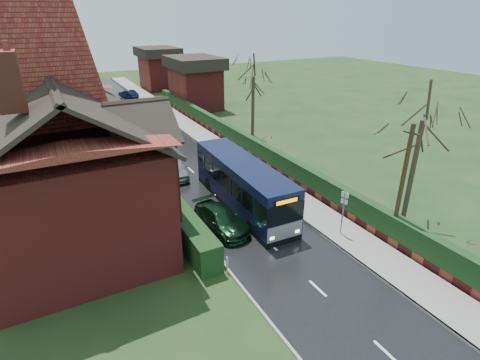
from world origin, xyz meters
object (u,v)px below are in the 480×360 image
car_green (221,219)px  telegraph_pole (401,188)px  brick_house (71,158)px  car_silver (175,168)px  bus_stop_sign (343,207)px  bus (243,185)px

car_green → telegraph_pole: telegraph_pole is taller
brick_house → car_silver: bearing=33.1°
car_green → telegraph_pole: (7.45, -5.80, 2.80)m
brick_house → car_silver: brick_house is taller
car_green → bus_stop_sign: 6.92m
car_silver → telegraph_pole: size_ratio=0.61×
bus → telegraph_pole: telegraph_pole is taller
car_green → bus_stop_sign: bearing=-40.3°
brick_house → telegraph_pole: brick_house is taller
telegraph_pole → car_green: bearing=134.6°
telegraph_pole → car_silver: bearing=109.2°
brick_house → telegraph_pole: bearing=-33.9°
car_silver → bus_stop_sign: bus_stop_sign is taller
bus → bus_stop_sign: bus is taller
car_silver → bus_stop_sign: bearing=-57.5°
bus_stop_sign → telegraph_pole: size_ratio=0.40×
brick_house → bus: (9.53, -2.07, -2.85)m
car_green → bus_stop_sign: size_ratio=1.58×
car_silver → car_green: (-0.15, -8.68, -0.08)m
brick_house → car_silver: size_ratio=3.52×
bus_stop_sign → telegraph_pole: bearing=-67.9°
bus → telegraph_pole: 9.38m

